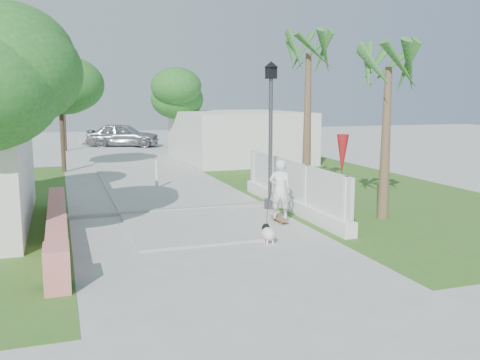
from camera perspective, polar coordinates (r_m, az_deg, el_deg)
name	(u,v)px	position (r m, az deg, el deg)	size (l,w,h in m)	color
ground	(237,274)	(10.54, -0.32, -9.96)	(90.00, 90.00, 0.00)	#B7B7B2
path_strip	(121,159)	(29.83, -12.55, 2.19)	(3.20, 36.00, 0.06)	#B7B7B2
curb	(174,210)	(16.14, -7.07, -3.18)	(6.50, 0.25, 0.10)	#999993
grass_right	(346,188)	(20.49, 11.27, -0.83)	(8.00, 20.00, 0.01)	#346B22
pink_wall	(57,229)	(13.39, -18.92, -4.97)	(0.45, 8.20, 0.80)	#D26C6B
lattice_fence	(292,193)	(16.14, 5.53, -1.36)	(0.35, 7.00, 1.50)	white
building_right	(237,136)	(29.03, -0.31, 4.74)	(6.00, 8.00, 2.60)	silver
street_lamp	(271,129)	(16.17, 3.28, 5.40)	(0.44, 0.44, 4.44)	#59595E
bollard	(157,174)	(19.95, -8.88, 0.66)	(0.14, 0.14, 1.09)	white
patio_umbrella	(342,155)	(16.16, 10.86, 2.62)	(0.36, 0.36, 2.30)	#59595E
tree_path_left	(60,87)	(25.45, -18.60, 9.38)	(3.40, 3.40, 5.23)	#4C3826
tree_path_right	(178,95)	(30.13, -6.61, 9.01)	(3.00, 3.00, 4.79)	#4C3826
tree_path_far	(63,90)	(35.45, -18.37, 9.13)	(3.20, 3.20, 5.17)	#4C3826
palm_far	(308,63)	(17.78, 7.31, 12.30)	(1.80, 1.80, 5.30)	brown
palm_near	(388,76)	(15.29, 15.55, 10.63)	(1.80, 1.80, 4.70)	brown
skateboarder	(271,200)	(13.84, 3.35, -2.11)	(1.43, 2.12, 1.72)	#925B3A
dog	(268,233)	(12.62, 3.02, -5.66)	(0.32, 0.65, 0.44)	white
parked_car	(123,135)	(37.22, -12.36, 4.72)	(1.93, 4.81, 1.64)	#9B9CA2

